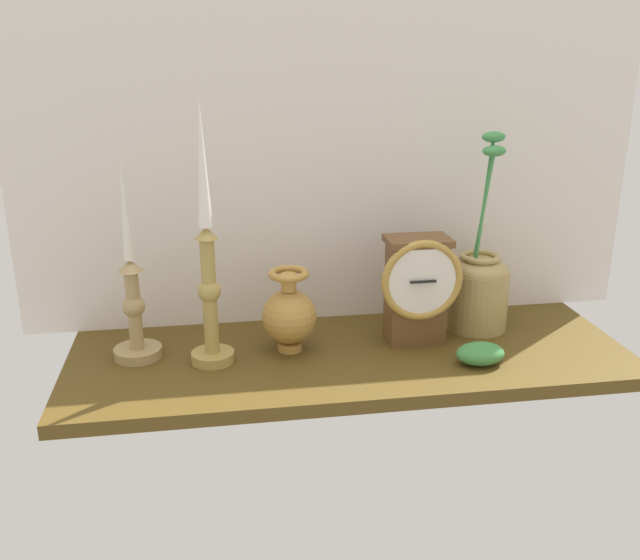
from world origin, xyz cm
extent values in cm
cube|color=#513C15|center=(0.00, 0.00, -1.20)|extent=(100.00, 36.00, 2.40)
cube|color=silver|center=(0.00, 18.50, 32.50)|extent=(120.00, 2.00, 65.00)
cube|color=brown|center=(12.78, 3.54, 9.31)|extent=(10.26, 6.71, 18.63)
cube|color=brown|center=(12.78, 3.54, 19.23)|extent=(11.49, 7.51, 1.20)
torus|color=#B3893A|center=(12.78, -0.21, 12.89)|extent=(14.91, 1.36, 14.91)
cylinder|color=white|center=(12.78, -0.31, 12.89)|extent=(12.47, 0.40, 12.47)
cube|color=black|center=(12.78, -0.61, 12.89)|extent=(4.74, 0.62, 0.30)
cylinder|color=#AB8F46|center=(-24.45, 0.46, 0.90)|extent=(7.48, 7.48, 1.80)
cylinder|color=#AB8F46|center=(-24.45, 0.46, 12.01)|extent=(2.47, 2.47, 20.42)
sphere|color=#AB8F46|center=(-24.45, 0.46, 13.03)|extent=(3.95, 3.95, 3.95)
cone|color=#AB8F46|center=(-24.45, 0.46, 23.22)|extent=(3.79, 3.79, 2.00)
cone|color=white|center=(-24.45, 0.46, 34.55)|extent=(2.40, 2.40, 20.67)
cylinder|color=tan|center=(-37.50, 3.92, 0.90)|extent=(8.39, 8.39, 1.80)
cylinder|color=tan|center=(-37.50, 3.92, 8.89)|extent=(2.45, 2.45, 14.19)
sphere|color=tan|center=(-37.50, 3.92, 9.60)|extent=(3.91, 3.91, 3.91)
cone|color=tan|center=(-37.50, 3.92, 16.99)|extent=(4.24, 4.24, 2.00)
cone|color=silver|center=(-37.50, 3.92, 26.73)|extent=(1.80, 1.80, 17.49)
cylinder|color=#B3863B|center=(-10.65, 2.66, 0.80)|extent=(4.41, 4.41, 1.60)
sphere|color=#B3863B|center=(-10.65, 2.66, 6.50)|extent=(9.79, 9.79, 9.79)
cylinder|color=#B3863B|center=(-10.65, 2.66, 12.96)|extent=(2.74, 2.74, 3.14)
torus|color=#B3863B|center=(-10.65, 2.66, 14.53)|extent=(7.18, 7.18, 1.30)
cylinder|color=#A68D51|center=(26.44, 7.65, 5.75)|extent=(11.77, 11.77, 11.50)
ellipsoid|color=#A68D51|center=(26.44, 7.65, 11.50)|extent=(11.18, 11.18, 5.59)
torus|color=#A68D51|center=(26.44, 7.65, 14.30)|extent=(7.64, 7.64, 1.17)
cylinder|color=#3F8D48|center=(26.44, 7.65, 25.48)|extent=(2.69, 1.91, 22.32)
ellipsoid|color=#3F8D48|center=(27.49, 8.31, 36.66)|extent=(4.40, 2.80, 2.00)
cylinder|color=#3F8D48|center=(26.44, 7.65, 24.31)|extent=(2.30, 1.73, 20.01)
ellipsoid|color=#3F8D48|center=(27.29, 7.08, 34.33)|extent=(4.40, 2.80, 2.00)
ellipsoid|color=#3F8642|center=(21.15, -8.28, 1.92)|extent=(8.51, 5.96, 3.83)
camera|label=1|loc=(-23.41, -111.53, 52.57)|focal=38.95mm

